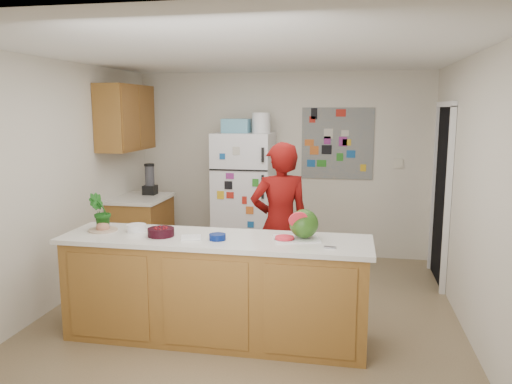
% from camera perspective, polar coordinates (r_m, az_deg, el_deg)
% --- Properties ---
extents(floor, '(4.00, 4.50, 0.02)m').
position_cam_1_polar(floor, '(5.04, -0.79, -14.14)').
color(floor, brown).
rests_on(floor, ground).
extents(wall_back, '(4.00, 0.02, 2.50)m').
position_cam_1_polar(wall_back, '(6.89, 2.96, 3.15)').
color(wall_back, beige).
rests_on(wall_back, ground).
extents(wall_left, '(0.02, 4.50, 2.50)m').
position_cam_1_polar(wall_left, '(5.45, -22.02, 0.77)').
color(wall_left, beige).
rests_on(wall_left, ground).
extents(wall_right, '(0.02, 4.50, 2.50)m').
position_cam_1_polar(wall_right, '(4.71, 23.88, -0.62)').
color(wall_right, beige).
rests_on(wall_right, ground).
extents(ceiling, '(4.00, 4.50, 0.02)m').
position_cam_1_polar(ceiling, '(4.64, -0.86, 15.67)').
color(ceiling, white).
rests_on(ceiling, wall_back).
extents(doorway, '(0.03, 0.85, 2.04)m').
position_cam_1_polar(doorway, '(6.14, 20.52, -0.39)').
color(doorway, black).
rests_on(doorway, ground).
extents(peninsula_base, '(2.60, 0.62, 0.88)m').
position_cam_1_polar(peninsula_base, '(4.46, -4.68, -11.15)').
color(peninsula_base, brown).
rests_on(peninsula_base, floor).
extents(peninsula_top, '(2.68, 0.70, 0.04)m').
position_cam_1_polar(peninsula_top, '(4.32, -4.77, -5.43)').
color(peninsula_top, silver).
rests_on(peninsula_top, peninsula_base).
extents(side_counter_base, '(0.60, 0.80, 0.86)m').
position_cam_1_polar(side_counter_base, '(6.62, -12.91, -4.55)').
color(side_counter_base, brown).
rests_on(side_counter_base, floor).
extents(side_counter_top, '(0.64, 0.84, 0.04)m').
position_cam_1_polar(side_counter_top, '(6.53, -13.06, -0.72)').
color(side_counter_top, silver).
rests_on(side_counter_top, side_counter_base).
extents(upper_cabinets, '(0.35, 1.00, 0.80)m').
position_cam_1_polar(upper_cabinets, '(6.44, -14.65, 8.21)').
color(upper_cabinets, brown).
rests_on(upper_cabinets, wall_left).
extents(refrigerator, '(0.75, 0.70, 1.70)m').
position_cam_1_polar(refrigerator, '(6.65, -1.36, -0.55)').
color(refrigerator, silver).
rests_on(refrigerator, floor).
extents(fridge_top_bin, '(0.35, 0.28, 0.18)m').
position_cam_1_polar(fridge_top_bin, '(6.57, -2.25, 7.57)').
color(fridge_top_bin, '#5999B2').
rests_on(fridge_top_bin, refrigerator).
extents(photo_collage, '(0.95, 0.01, 0.95)m').
position_cam_1_polar(photo_collage, '(6.78, 9.28, 5.48)').
color(photo_collage, slate).
rests_on(photo_collage, wall_back).
extents(person, '(0.72, 0.61, 1.69)m').
position_cam_1_polar(person, '(5.12, 2.75, -3.71)').
color(person, '#660A09').
rests_on(person, floor).
extents(blender_appliance, '(0.12, 0.12, 0.38)m').
position_cam_1_polar(blender_appliance, '(6.66, -12.05, 1.34)').
color(blender_appliance, black).
rests_on(blender_appliance, side_counter_top).
extents(cutting_board, '(0.44, 0.37, 0.01)m').
position_cam_1_polar(cutting_board, '(4.24, 4.64, -5.35)').
color(cutting_board, white).
rests_on(cutting_board, peninsula_top).
extents(watermelon, '(0.24, 0.24, 0.24)m').
position_cam_1_polar(watermelon, '(4.23, 5.50, -3.63)').
color(watermelon, '#2C5212').
rests_on(watermelon, cutting_board).
extents(watermelon_slice, '(0.16, 0.16, 0.02)m').
position_cam_1_polar(watermelon_slice, '(4.20, 3.29, -5.24)').
color(watermelon_slice, '#C62540').
rests_on(watermelon_slice, cutting_board).
extents(cherry_bowl, '(0.25, 0.25, 0.07)m').
position_cam_1_polar(cherry_bowl, '(4.41, -10.81, -4.52)').
color(cherry_bowl, black).
rests_on(cherry_bowl, peninsula_top).
extents(white_bowl, '(0.23, 0.23, 0.06)m').
position_cam_1_polar(white_bowl, '(4.64, -13.52, -3.99)').
color(white_bowl, silver).
rests_on(white_bowl, peninsula_top).
extents(cobalt_bowl, '(0.18, 0.18, 0.05)m').
position_cam_1_polar(cobalt_bowl, '(4.23, -4.43, -5.14)').
color(cobalt_bowl, '#031456').
rests_on(cobalt_bowl, peninsula_top).
extents(plate, '(0.30, 0.30, 0.02)m').
position_cam_1_polar(plate, '(4.73, -17.09, -4.15)').
color(plate, beige).
rests_on(plate, peninsula_top).
extents(paper_towel, '(0.20, 0.19, 0.02)m').
position_cam_1_polar(paper_towel, '(4.29, -7.43, -5.18)').
color(paper_towel, white).
rests_on(paper_towel, peninsula_top).
extents(keys, '(0.10, 0.05, 0.01)m').
position_cam_1_polar(keys, '(4.02, 8.45, -6.28)').
color(keys, gray).
rests_on(keys, peninsula_top).
extents(potted_plant, '(0.24, 0.24, 0.34)m').
position_cam_1_polar(potted_plant, '(4.72, -17.39, -2.18)').
color(potted_plant, '#134014').
rests_on(potted_plant, peninsula_top).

